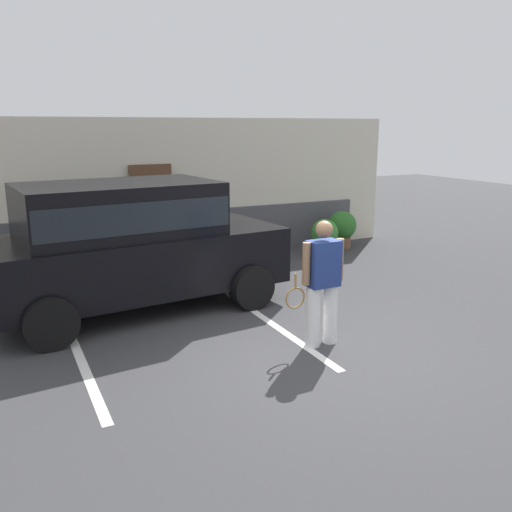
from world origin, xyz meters
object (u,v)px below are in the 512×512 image
object	(u,v)px
potted_plant_by_porch	(325,235)
potted_plant_secondary	(342,228)
parked_suv	(130,240)
tennis_player_man	(322,282)

from	to	relation	value
potted_plant_by_porch	potted_plant_secondary	xyz separation A→B (m)	(0.78, 0.43, 0.04)
parked_suv	potted_plant_by_porch	size ratio (longest dim) A/B	5.79
potted_plant_by_porch	potted_plant_secondary	size ratio (longest dim) A/B	0.92
parked_suv	tennis_player_man	world-z (taller)	parked_suv
tennis_player_man	potted_plant_by_porch	distance (m)	5.31
parked_suv	tennis_player_man	distance (m)	3.19
tennis_player_man	potted_plant_secondary	xyz separation A→B (m)	(3.70, 4.85, -0.38)
parked_suv	potted_plant_by_porch	world-z (taller)	parked_suv
potted_plant_by_porch	potted_plant_secondary	distance (m)	0.89
parked_suv	potted_plant_by_porch	distance (m)	5.27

